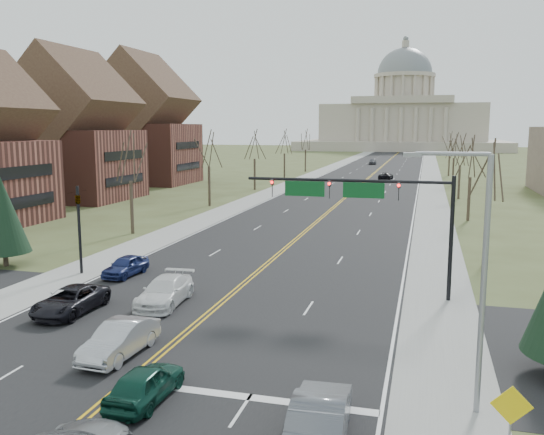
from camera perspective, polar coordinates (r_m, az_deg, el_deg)
The scene contains 35 objects.
ground at distance 24.88m, azimuth -12.97°, elevation -14.68°, with size 600.00×600.00×0.00m, color #464C26.
road at distance 130.88m, azimuth 10.18°, elevation 4.44°, with size 20.00×380.00×0.01m, color black.
cross_road at distance 29.93m, azimuth -7.52°, elevation -10.40°, with size 120.00×14.00×0.01m, color black.
sidewalk_left at distance 132.42m, azimuth 4.99°, elevation 4.60°, with size 4.00×380.00×0.03m, color gray.
sidewalk_right at distance 130.42m, azimuth 15.45°, elevation 4.25°, with size 4.00×380.00×0.03m, color gray.
center_line at distance 130.88m, azimuth 10.18°, elevation 4.44°, with size 0.42×380.00×0.01m, color gold.
edge_line_left at distance 132.06m, azimuth 5.93°, elevation 4.57°, with size 0.15×380.00×0.01m, color silver.
edge_line_right at distance 130.42m, azimuth 14.48°, elevation 4.29°, with size 0.15×380.00×0.01m, color silver.
stop_bar at distance 22.25m, azimuth -2.25°, elevation -17.36°, with size 9.50×0.50×0.01m, color silver.
capitol at distance 270.21m, azimuth 12.85°, elevation 9.60°, with size 90.00×60.00×50.00m.
signal_mast at distance 33.98m, azimuth 8.95°, elevation 1.86°, with size 12.12×0.44×7.20m.
signal_left at distance 40.84m, azimuth -18.59°, elevation -0.22°, with size 0.32×0.36×6.00m.
street_light at distance 20.65m, azimuth 19.59°, elevation -4.59°, with size 2.90×0.25×9.07m.
warn_sign at distance 18.02m, azimuth 22.59°, elevation -17.61°, with size 1.13×0.07×2.87m.
tree_r_0 at distance 44.40m, azimuth 20.87°, elevation 4.04°, with size 3.74×3.74×8.50m.
tree_l_0 at distance 54.93m, azimuth -13.90°, elevation 5.59°, with size 3.96×3.96×9.00m.
tree_r_1 at distance 64.29m, azimuth 19.11°, elevation 5.46°, with size 3.74×3.74×8.50m.
tree_l_1 at distance 73.07m, azimuth -6.29°, elevation 6.55°, with size 3.96×3.96×9.00m.
tree_r_2 at distance 84.23m, azimuth 18.18°, elevation 6.21°, with size 3.74×3.74×8.50m.
tree_l_2 at distance 91.98m, azimuth -1.74°, elevation 7.07°, with size 3.96×3.96×9.00m.
tree_r_3 at distance 104.20m, azimuth 17.61°, elevation 6.66°, with size 3.74×3.74×8.50m.
tree_l_3 at distance 111.28m, azimuth 1.25°, elevation 7.39°, with size 3.96×3.96×9.00m.
tree_r_4 at distance 124.17m, azimuth 17.22°, elevation 6.97°, with size 3.74×3.74×8.50m.
tree_l_4 at distance 130.78m, azimuth 3.35°, elevation 7.60°, with size 3.96×3.96×9.00m.
conifer_l at distance 45.11m, azimuth -25.14°, elevation 0.26°, with size 3.64×3.64×6.50m.
bldg_left_mid at distance 84.34m, azimuth -19.01°, elevation 7.52°, with size 15.10×14.28×20.75m.
bldg_left_far at distance 106.03m, azimuth -12.64°, elevation 8.51°, with size 17.10×14.28×23.25m.
car_nb_inner_lead at distance 22.16m, azimuth -12.44°, elevation -15.76°, with size 1.59×3.96×1.35m, color #0C372A.
car_nb_outer_lead at distance 19.34m, azimuth 4.79°, elevation -19.00°, with size 1.70×4.89×1.61m, color #56595F.
car_sb_inner_lead at distance 26.37m, azimuth -14.87°, elevation -11.60°, with size 1.57×4.52×1.49m, color #AAACB2.
car_sb_outer_lead at distance 32.93m, azimuth -19.34°, elevation -7.76°, with size 2.29×4.97×1.38m, color black.
car_sb_inner_second at distance 33.09m, azimuth -10.57°, elevation -7.20°, with size 2.11×5.19×1.51m, color white.
car_sb_outer_second at distance 39.92m, azimuth -14.30°, elevation -4.66°, with size 1.60×3.98×1.35m, color navy.
car_far_nb at distance 112.87m, azimuth 11.21°, elevation 4.07°, with size 2.27×4.92×1.37m, color black.
car_far_sb at distance 158.60m, azimuth 9.94°, elevation 5.48°, with size 1.82×4.53×1.54m, color #505258.
Camera 1 is at (10.96, -20.04, 9.86)m, focal length 38.00 mm.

